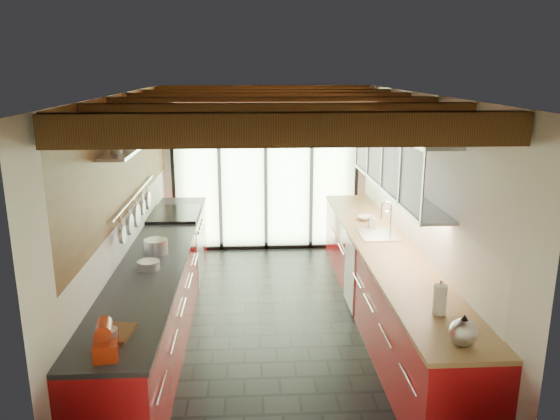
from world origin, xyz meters
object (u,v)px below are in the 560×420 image
object	(u,v)px
soap_bottle	(372,220)
stand_mixer	(106,340)
bowl	(366,218)
paper_towel	(440,300)
kettle	(463,331)

from	to	relation	value
soap_bottle	stand_mixer	bearing A→B (deg)	-130.35
bowl	soap_bottle	bearing A→B (deg)	-90.00
stand_mixer	bowl	bearing A→B (deg)	52.57
paper_towel	bowl	xyz separation A→B (m)	(0.00, 2.83, -0.10)
stand_mixer	kettle	bearing A→B (deg)	-0.16
stand_mixer	paper_towel	xyz separation A→B (m)	(2.54, 0.49, 0.02)
soap_bottle	kettle	bearing A→B (deg)	-90.00
soap_bottle	bowl	world-z (taller)	soap_bottle
soap_bottle	bowl	size ratio (longest dim) A/B	0.82
stand_mixer	paper_towel	size ratio (longest dim) A/B	1.06
kettle	paper_towel	distance (m)	0.50
kettle	soap_bottle	xyz separation A→B (m)	(0.00, 3.00, -0.02)
paper_towel	soap_bottle	distance (m)	2.50
stand_mixer	bowl	xyz separation A→B (m)	(2.54, 3.32, -0.08)
kettle	paper_towel	size ratio (longest dim) A/B	0.98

